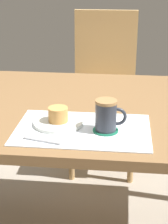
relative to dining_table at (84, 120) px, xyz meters
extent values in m
cube|color=brown|center=(0.00, 0.00, 0.05)|extent=(1.33, 0.88, 0.04)
cylinder|color=tan|center=(0.22, 0.56, -0.42)|extent=(0.04, 0.04, 0.43)
cylinder|color=tan|center=(-0.14, 0.55, -0.42)|extent=(0.04, 0.04, 0.43)
cylinder|color=tan|center=(0.21, 0.91, -0.42)|extent=(0.04, 0.04, 0.43)
cylinder|color=tan|center=(-0.14, 0.91, -0.42)|extent=(0.04, 0.04, 0.43)
cube|color=tan|center=(0.04, 0.73, -0.19)|extent=(0.43, 0.43, 0.04)
cube|color=tan|center=(0.03, 0.93, 0.08)|extent=(0.39, 0.04, 0.49)
cube|color=white|center=(0.02, -0.24, 0.07)|extent=(0.46, 0.30, 0.00)
cylinder|color=silver|center=(-0.07, -0.21, 0.08)|extent=(0.17, 0.17, 0.01)
cylinder|color=tan|center=(-0.07, -0.21, 0.11)|extent=(0.07, 0.07, 0.05)
cylinder|color=#196B4C|center=(0.10, -0.25, 0.07)|extent=(0.09, 0.09, 0.00)
cylinder|color=#2D333D|center=(0.10, -0.25, 0.12)|extent=(0.07, 0.07, 0.10)
cylinder|color=#9E7547|center=(0.10, -0.25, 0.18)|extent=(0.07, 0.07, 0.01)
torus|color=#2D333D|center=(0.14, -0.25, 0.12)|extent=(0.06, 0.01, 0.06)
cylinder|color=silver|center=(-0.10, -0.35, 0.07)|extent=(0.13, 0.04, 0.01)
camera|label=1|loc=(0.15, -1.39, 0.61)|focal=60.00mm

